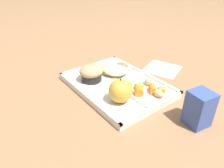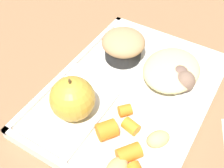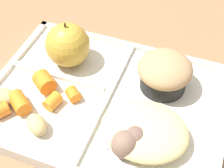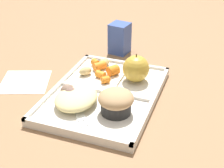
{
  "view_description": "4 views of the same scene",
  "coord_description": "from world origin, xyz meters",
  "px_view_note": "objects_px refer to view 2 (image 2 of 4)",
  "views": [
    {
      "loc": [
        -0.48,
        0.39,
        0.38
      ],
      "look_at": [
        -0.02,
        0.03,
        0.03
      ],
      "focal_mm": 33.42,
      "sensor_mm": 36.0,
      "label": 1
    },
    {
      "loc": [
        -0.29,
        -0.14,
        0.38
      ],
      "look_at": [
        -0.03,
        0.02,
        0.06
      ],
      "focal_mm": 44.68,
      "sensor_mm": 36.0,
      "label": 2
    },
    {
      "loc": [
        0.12,
        -0.29,
        0.4
      ],
      "look_at": [
        0.01,
        0.01,
        0.04
      ],
      "focal_mm": 52.66,
      "sensor_mm": 36.0,
      "label": 3
    },
    {
      "loc": [
        0.66,
        0.26,
        0.45
      ],
      "look_at": [
        0.0,
        0.02,
        0.05
      ],
      "focal_mm": 52.52,
      "sensor_mm": 36.0,
      "label": 4
    }
  ],
  "objects_px": {
    "lunch_tray": "(130,94)",
    "plastic_fork": "(168,67)",
    "green_apple": "(73,99)",
    "bran_muffin": "(123,46)"
  },
  "relations": [
    {
      "from": "lunch_tray",
      "to": "plastic_fork",
      "type": "xyz_separation_m",
      "value": [
        0.09,
        -0.03,
        0.01
      ]
    },
    {
      "from": "lunch_tray",
      "to": "green_apple",
      "type": "relative_size",
      "value": 4.51
    },
    {
      "from": "green_apple",
      "to": "plastic_fork",
      "type": "relative_size",
      "value": 0.57
    },
    {
      "from": "lunch_tray",
      "to": "green_apple",
      "type": "distance_m",
      "value": 0.11
    },
    {
      "from": "lunch_tray",
      "to": "plastic_fork",
      "type": "relative_size",
      "value": 2.59
    },
    {
      "from": "bran_muffin",
      "to": "plastic_fork",
      "type": "distance_m",
      "value": 0.09
    },
    {
      "from": "lunch_tray",
      "to": "green_apple",
      "type": "bearing_deg",
      "value": 147.34
    },
    {
      "from": "lunch_tray",
      "to": "green_apple",
      "type": "xyz_separation_m",
      "value": [
        -0.09,
        0.06,
        0.04
      ]
    },
    {
      "from": "green_apple",
      "to": "plastic_fork",
      "type": "bearing_deg",
      "value": -26.27
    },
    {
      "from": "lunch_tray",
      "to": "green_apple",
      "type": "height_order",
      "value": "green_apple"
    }
  ]
}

